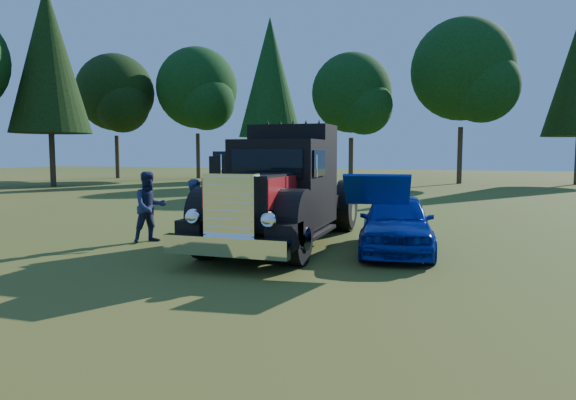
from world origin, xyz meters
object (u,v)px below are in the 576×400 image
(diamond_t_truck, at_px, (282,194))
(spectator_far, at_px, (150,207))
(hotrod_coupe, at_px, (396,222))
(distant_teal_car, at_px, (244,175))
(spectator_near, at_px, (196,215))

(diamond_t_truck, height_order, spectator_far, diamond_t_truck)
(hotrod_coupe, distance_m, spectator_far, 6.18)
(diamond_t_truck, bearing_deg, distant_teal_car, 115.08)
(distant_teal_car, bearing_deg, spectator_far, -40.41)
(hotrod_coupe, relative_size, spectator_near, 2.57)
(spectator_near, height_order, spectator_far, spectator_far)
(diamond_t_truck, relative_size, distant_teal_car, 2.01)
(spectator_far, bearing_deg, diamond_t_truck, -44.63)
(diamond_t_truck, distance_m, spectator_near, 2.15)
(diamond_t_truck, xyz_separation_m, spectator_near, (-1.70, -1.25, -0.44))
(hotrod_coupe, bearing_deg, spectator_near, -163.91)
(hotrod_coupe, bearing_deg, spectator_far, -173.79)
(spectator_far, height_order, distant_teal_car, spectator_far)
(spectator_far, xyz_separation_m, distant_teal_car, (-7.69, 24.26, -0.32))
(spectator_near, xyz_separation_m, spectator_far, (-1.67, 0.62, 0.07))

